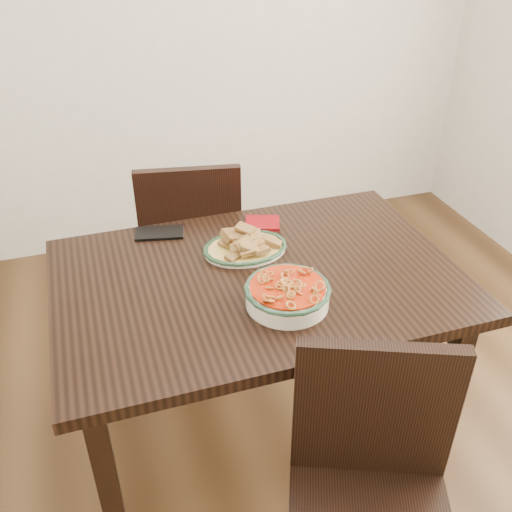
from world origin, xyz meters
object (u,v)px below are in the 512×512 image
object	(u,v)px
chair_near	(371,488)
smartphone	(160,233)
fish_plate	(245,240)
noodle_bowl	(287,292)
chair_far	(191,240)
dining_table	(258,297)

from	to	relation	value
chair_near	smartphone	world-z (taller)	chair_near
fish_plate	noodle_bowl	size ratio (longest dim) A/B	1.09
chair_far	smartphone	xyz separation A→B (m)	(-0.18, -0.33, 0.26)
dining_table	noodle_bowl	distance (m)	0.22
chair_near	dining_table	bearing A→B (deg)	120.19
chair_near	fish_plate	size ratio (longest dim) A/B	3.12
chair_far	noodle_bowl	world-z (taller)	chair_far
noodle_bowl	chair_near	bearing A→B (deg)	-83.82
smartphone	chair_near	bearing A→B (deg)	-58.98
dining_table	fish_plate	distance (m)	0.20
dining_table	chair_far	world-z (taller)	chair_far
chair_far	noodle_bowl	xyz separation A→B (m)	(0.12, -0.86, 0.29)
chair_near	fish_plate	bearing A→B (deg)	118.57
dining_table	smartphone	xyz separation A→B (m)	(-0.26, 0.36, 0.09)
fish_plate	noodle_bowl	bearing A→B (deg)	-84.36
chair_near	noodle_bowl	distance (m)	0.58
fish_plate	smartphone	size ratio (longest dim) A/B	1.65
dining_table	fish_plate	size ratio (longest dim) A/B	4.57
chair_near	noodle_bowl	bearing A→B (deg)	118.78
dining_table	noodle_bowl	size ratio (longest dim) A/B	5.00
dining_table	smartphone	distance (m)	0.45
noodle_bowl	smartphone	world-z (taller)	noodle_bowl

